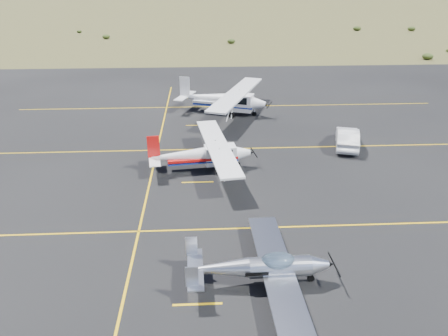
# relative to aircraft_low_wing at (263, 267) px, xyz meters

# --- Properties ---
(ground) EXTENTS (1600.00, 1600.00, 0.00)m
(ground) POSITION_rel_aircraft_low_wing_xyz_m (0.26, 2.40, -0.87)
(ground) COLOR #383D1C
(ground) RESTS_ON ground
(apron) EXTENTS (72.00, 72.00, 0.02)m
(apron) POSITION_rel_aircraft_low_wing_xyz_m (0.26, 9.40, -0.87)
(apron) COLOR black
(apron) RESTS_ON ground
(aircraft_low_wing) EXTENTS (5.99, 8.37, 1.83)m
(aircraft_low_wing) POSITION_rel_aircraft_low_wing_xyz_m (0.00, 0.00, 0.00)
(aircraft_low_wing) COLOR silver
(aircraft_low_wing) RESTS_ON apron
(aircraft_cessna) EXTENTS (6.20, 10.25, 2.58)m
(aircraft_cessna) POSITION_rel_aircraft_low_wing_xyz_m (-2.41, 11.82, 0.27)
(aircraft_cessna) COLOR silver
(aircraft_cessna) RESTS_ON apron
(aircraft_plain) EXTENTS (8.77, 12.18, 3.15)m
(aircraft_plain) POSITION_rel_aircraft_low_wing_xyz_m (-0.32, 24.19, 0.52)
(aircraft_plain) COLOR silver
(aircraft_plain) RESTS_ON apron
(sedan) EXTENTS (2.71, 4.72, 1.47)m
(sedan) POSITION_rel_aircraft_low_wing_xyz_m (8.44, 15.28, -0.13)
(sedan) COLOR silver
(sedan) RESTS_ON apron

